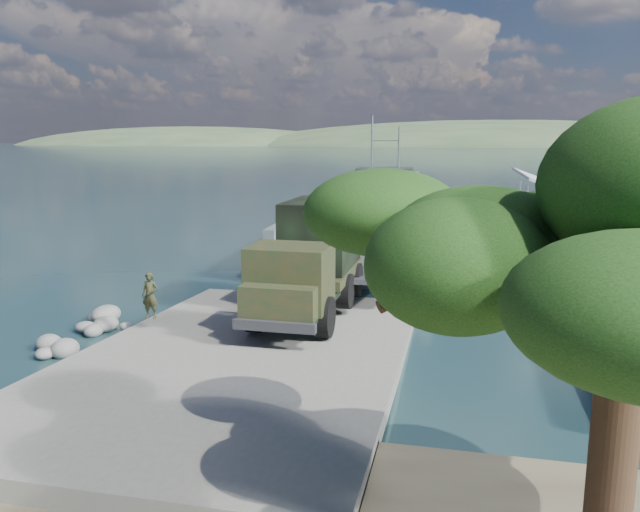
{
  "coord_description": "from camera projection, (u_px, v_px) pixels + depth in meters",
  "views": [
    {
      "loc": [
        6.6,
        -19.13,
        7.22
      ],
      "look_at": [
        0.89,
        6.0,
        2.32
      ],
      "focal_mm": 35.0,
      "sensor_mm": 36.0,
      "label": 1
    }
  ],
  "objects": [
    {
      "name": "distant_headlands",
      "position": [
        514.0,
        146.0,
        546.65
      ],
      "size": [
        1000.0,
        240.0,
        48.0
      ],
      "primitive_type": null,
      "color": "#374E30",
      "rests_on": "ground"
    },
    {
      "name": "sailboat_far",
      "position": [
        582.0,
        226.0,
        49.39
      ],
      "size": [
        2.29,
        5.6,
        6.62
      ],
      "rotation": [
        0.0,
        0.0,
        -0.13
      ],
      "color": "silver",
      "rests_on": "ground"
    },
    {
      "name": "shoreline_rocks",
      "position": [
        99.0,
        337.0,
        22.94
      ],
      "size": [
        3.2,
        5.6,
        0.9
      ],
      "primitive_type": null,
      "color": "slate",
      "rests_on": "ground"
    },
    {
      "name": "boat_ramp",
      "position": [
        245.0,
        357.0,
        20.1
      ],
      "size": [
        10.0,
        18.0,
        0.5
      ],
      "primitive_type": "cube",
      "color": "slate",
      "rests_on": "ground"
    },
    {
      "name": "overhang_tree",
      "position": [
        581.0,
        246.0,
        8.41
      ],
      "size": [
        7.94,
        7.32,
        7.21
      ],
      "color": "#362215",
      "rests_on": "ground"
    },
    {
      "name": "sailboat_near",
      "position": [
        585.0,
        228.0,
        48.08
      ],
      "size": [
        2.27,
        5.98,
        7.12
      ],
      "rotation": [
        0.0,
        0.0,
        -0.1
      ],
      "color": "silver",
      "rests_on": "ground"
    },
    {
      "name": "pier",
      "position": [
        573.0,
        237.0,
        35.96
      ],
      "size": [
        6.4,
        44.0,
        6.1
      ],
      "color": "#B1B1A6",
      "rests_on": "ground"
    },
    {
      "name": "ground",
      "position": [
        255.0,
        354.0,
        21.11
      ],
      "size": [
        1400.0,
        1400.0,
        0.0
      ],
      "primitive_type": "plane",
      "color": "#1A363F",
      "rests_on": "ground"
    },
    {
      "name": "military_truck",
      "position": [
        312.0,
        258.0,
        24.34
      ],
      "size": [
        3.06,
        9.1,
        4.2
      ],
      "rotation": [
        0.0,
        0.0,
        -0.01
      ],
      "color": "black",
      "rests_on": "boat_ramp"
    },
    {
      "name": "soldier",
      "position": [
        151.0,
        306.0,
        22.16
      ],
      "size": [
        0.62,
        0.42,
        1.65
      ],
      "primitive_type": "imported",
      "rotation": [
        0.0,
        0.0,
        0.04
      ],
      "color": "#1D321C",
      "rests_on": "boat_ramp"
    },
    {
      "name": "landing_craft",
      "position": [
        373.0,
        231.0,
        43.58
      ],
      "size": [
        9.65,
        33.24,
        9.78
      ],
      "rotation": [
        0.0,
        0.0,
        0.05
      ],
      "color": "#4E595C",
      "rests_on": "ground"
    }
  ]
}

